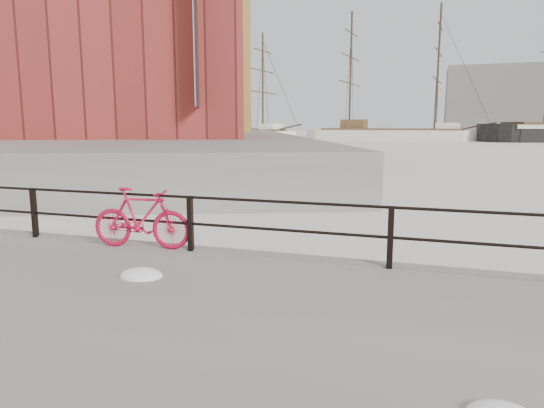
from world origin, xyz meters
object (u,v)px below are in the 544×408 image
Objects in this scene: workboat_far at (177,145)px; schooner_left at (235,140)px; schooner_mid at (390,140)px; bicycle at (141,218)px; workboat_near at (113,154)px.

schooner_left is at bearing 67.07° from workboat_far.
schooner_mid is 26.47m from schooner_left.
workboat_near is at bearing 119.48° from bicycle.
schooner_left is 40.18m from workboat_near.
workboat_far is at bearing 111.01° from bicycle.
bicycle is 54.93m from workboat_far.
workboat_near reaches higher than bicycle.
schooner_left is 2.06× the size of workboat_near.
schooner_left is at bearing 94.98° from workboat_near.
schooner_mid is at bearing 83.88° from bicycle.
bicycle is at bearing -54.83° from workboat_near.
workboat_near is (4.62, -39.92, 0.00)m from schooner_left.
workboat_far is (-26.06, 48.35, -0.91)m from bicycle.
workboat_far reaches higher than bicycle.
workboat_far is (-24.44, -29.27, 0.00)m from schooner_mid.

